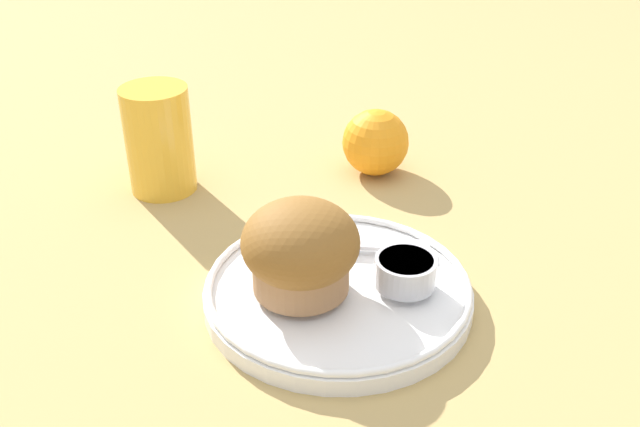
{
  "coord_description": "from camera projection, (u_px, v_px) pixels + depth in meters",
  "views": [
    {
      "loc": [
        -0.13,
        -0.43,
        0.35
      ],
      "look_at": [
        0.02,
        0.04,
        0.06
      ],
      "focal_mm": 40.0,
      "sensor_mm": 36.0,
      "label": 1
    }
  ],
  "objects": [
    {
      "name": "ground_plane",
      "position": [
        318.0,
        304.0,
        0.56
      ],
      "size": [
        3.0,
        3.0,
        0.0
      ],
      "primitive_type": "plane",
      "color": "tan"
    },
    {
      "name": "plate",
      "position": [
        339.0,
        292.0,
        0.56
      ],
      "size": [
        0.21,
        0.21,
        0.02
      ],
      "color": "white",
      "rests_on": "ground_plane"
    },
    {
      "name": "muffin",
      "position": [
        300.0,
        249.0,
        0.53
      ],
      "size": [
        0.09,
        0.09,
        0.07
      ],
      "color": "#9E7047",
      "rests_on": "plate"
    },
    {
      "name": "cream_ramekin",
      "position": [
        405.0,
        270.0,
        0.54
      ],
      "size": [
        0.05,
        0.05,
        0.02
      ],
      "color": "silver",
      "rests_on": "plate"
    },
    {
      "name": "berry_pair",
      "position": [
        310.0,
        252.0,
        0.57
      ],
      "size": [
        0.03,
        0.01,
        0.01
      ],
      "color": "#4C194C",
      "rests_on": "plate"
    },
    {
      "name": "butter_knife",
      "position": [
        337.0,
        243.0,
        0.6
      ],
      "size": [
        0.15,
        0.07,
        0.0
      ],
      "rotation": [
        0.0,
        0.0,
        -0.37
      ],
      "color": "silver",
      "rests_on": "plate"
    },
    {
      "name": "orange_fruit",
      "position": [
        375.0,
        142.0,
        0.74
      ],
      "size": [
        0.07,
        0.07,
        0.07
      ],
      "color": "orange",
      "rests_on": "ground_plane"
    },
    {
      "name": "juice_glass",
      "position": [
        159.0,
        140.0,
        0.7
      ],
      "size": [
        0.07,
        0.07,
        0.11
      ],
      "color": "gold",
      "rests_on": "ground_plane"
    }
  ]
}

